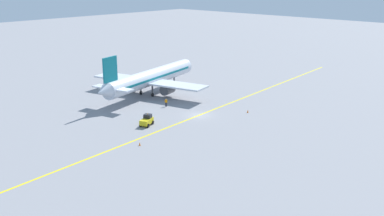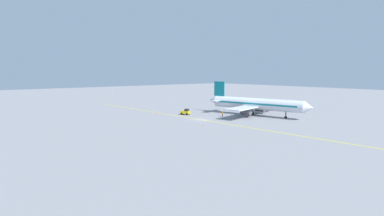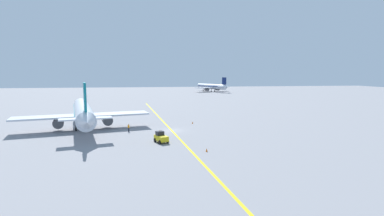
{
  "view_description": "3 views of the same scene",
  "coord_description": "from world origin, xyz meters",
  "px_view_note": "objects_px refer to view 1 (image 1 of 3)",
  "views": [
    {
      "loc": [
        55.32,
        -61.36,
        26.05
      ],
      "look_at": [
        1.03,
        -3.01,
        2.35
      ],
      "focal_mm": 42.0,
      "sensor_mm": 36.0,
      "label": 1
    },
    {
      "loc": [
        56.2,
        65.33,
        13.96
      ],
      "look_at": [
        4.67,
        1.84,
        3.99
      ],
      "focal_mm": 28.0,
      "sensor_mm": 36.0,
      "label": 2
    },
    {
      "loc": [
        -5.63,
        -63.04,
        12.27
      ],
      "look_at": [
        4.22,
        -1.28,
        4.93
      ],
      "focal_mm": 28.0,
      "sensor_mm": 36.0,
      "label": 3
    }
  ],
  "objects_px": {
    "traffic_cone_near_nose": "(140,144)",
    "traffic_cone_mid_apron": "(248,111)",
    "ground_crew_worker": "(166,102)",
    "airplane_at_gate": "(150,78)",
    "baggage_tug_white": "(147,121)"
  },
  "relations": [
    {
      "from": "baggage_tug_white",
      "to": "traffic_cone_near_nose",
      "type": "height_order",
      "value": "baggage_tug_white"
    },
    {
      "from": "airplane_at_gate",
      "to": "traffic_cone_mid_apron",
      "type": "xyz_separation_m",
      "value": [
        24.79,
        3.34,
        -3.43
      ]
    },
    {
      "from": "baggage_tug_white",
      "to": "traffic_cone_mid_apron",
      "type": "relative_size",
      "value": 6.09
    },
    {
      "from": "ground_crew_worker",
      "to": "traffic_cone_near_nose",
      "type": "distance_m",
      "value": 22.31
    },
    {
      "from": "traffic_cone_near_nose",
      "to": "traffic_cone_mid_apron",
      "type": "bearing_deg",
      "value": 85.67
    },
    {
      "from": "airplane_at_gate",
      "to": "traffic_cone_near_nose",
      "type": "xyz_separation_m",
      "value": [
        22.81,
        -22.89,
        -3.43
      ]
    },
    {
      "from": "traffic_cone_near_nose",
      "to": "baggage_tug_white",
      "type": "bearing_deg",
      "value": 131.95
    },
    {
      "from": "traffic_cone_near_nose",
      "to": "traffic_cone_mid_apron",
      "type": "distance_m",
      "value": 26.3
    },
    {
      "from": "traffic_cone_near_nose",
      "to": "traffic_cone_mid_apron",
      "type": "relative_size",
      "value": 1.0
    },
    {
      "from": "traffic_cone_near_nose",
      "to": "traffic_cone_mid_apron",
      "type": "xyz_separation_m",
      "value": [
        1.99,
        26.23,
        0.0
      ]
    },
    {
      "from": "ground_crew_worker",
      "to": "traffic_cone_near_nose",
      "type": "height_order",
      "value": "ground_crew_worker"
    },
    {
      "from": "baggage_tug_white",
      "to": "traffic_cone_near_nose",
      "type": "distance_m",
      "value": 10.07
    },
    {
      "from": "airplane_at_gate",
      "to": "ground_crew_worker",
      "type": "distance_m",
      "value": 11.33
    },
    {
      "from": "baggage_tug_white",
      "to": "traffic_cone_mid_apron",
      "type": "height_order",
      "value": "baggage_tug_white"
    },
    {
      "from": "airplane_at_gate",
      "to": "traffic_cone_mid_apron",
      "type": "bearing_deg",
      "value": 7.66
    }
  ]
}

